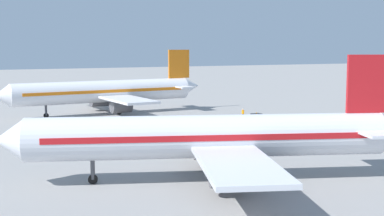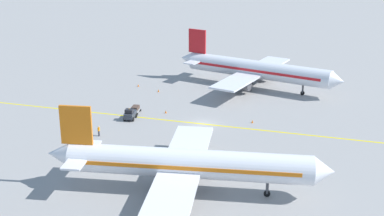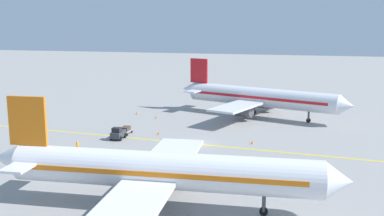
{
  "view_description": "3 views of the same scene",
  "coord_description": "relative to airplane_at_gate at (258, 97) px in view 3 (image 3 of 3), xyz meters",
  "views": [
    {
      "loc": [
        -62.24,
        26.41,
        11.4
      ],
      "look_at": [
        -4.4,
        -0.25,
        3.89
      ],
      "focal_mm": 50.0,
      "sensor_mm": 36.0,
      "label": 1
    },
    {
      "loc": [
        81.5,
        15.84,
        31.47
      ],
      "look_at": [
        -1.37,
        -2.16,
        2.19
      ],
      "focal_mm": 50.0,
      "sensor_mm": 36.0,
      "label": 2
    },
    {
      "loc": [
        62.64,
        16.36,
        17.68
      ],
      "look_at": [
        -3.22,
        -1.6,
        4.82
      ],
      "focal_mm": 42.0,
      "sensor_mm": 36.0,
      "label": 3
    }
  ],
  "objects": [
    {
      "name": "ground_plane",
      "position": [
        22.84,
        -6.28,
        -3.71
      ],
      "size": [
        400.0,
        400.0,
        0.0
      ],
      "primitive_type": "plane",
      "color": "gray"
    },
    {
      "name": "apron_yellow_centreline",
      "position": [
        22.84,
        -6.28,
        -3.71
      ],
      "size": [
        9.64,
        119.67,
        0.01
      ],
      "primitive_type": "cube",
      "rotation": [
        0.0,
        0.0,
        -0.08
      ],
      "color": "yellow",
      "rests_on": "ground"
    },
    {
      "name": "airplane_at_gate",
      "position": [
        0.0,
        0.0,
        0.0
      ],
      "size": [
        28.23,
        34.65,
        10.6
      ],
      "color": "silver",
      "rests_on": "ground"
    },
    {
      "name": "airplane_adjacent_stand",
      "position": [
        46.45,
        -3.84,
        0.0
      ],
      "size": [
        28.32,
        35.55,
        10.6
      ],
      "color": "white",
      "rests_on": "ground"
    },
    {
      "name": "baggage_tug_dark",
      "position": [
        23.22,
        -18.83,
        -2.81
      ],
      "size": [
        3.06,
        1.85,
        2.11
      ],
      "color": "#333842",
      "rests_on": "ground"
    },
    {
      "name": "baggage_cart_trailing",
      "position": [
        19.93,
        -18.95,
        -2.95
      ],
      "size": [
        2.65,
        1.5,
        1.24
      ],
      "color": "gray",
      "rests_on": "ground"
    },
    {
      "name": "ground_crew_worker",
      "position": [
        31.49,
        -21.19,
        -2.8
      ],
      "size": [
        0.58,
        0.23,
        1.68
      ],
      "color": "#23232D",
      "rests_on": "ground"
    },
    {
      "name": "traffic_cone_near_nose",
      "position": [
        20.58,
        1.68,
        -3.43
      ],
      "size": [
        0.32,
        0.32,
        0.55
      ],
      "primitive_type": "cone",
      "color": "orange",
      "rests_on": "ground"
    },
    {
      "name": "traffic_cone_mid_apron",
      "position": [
        7.14,
        -18.34,
        -3.43
      ],
      "size": [
        0.32,
        0.32,
        0.55
      ],
      "primitive_type": "cone",
      "color": "orange",
      "rests_on": "ground"
    },
    {
      "name": "traffic_cone_by_wingtip",
      "position": [
        4.46,
        -23.37,
        -3.43
      ],
      "size": [
        0.32,
        0.32,
        0.55
      ],
      "primitive_type": "cone",
      "color": "orange",
      "rests_on": "ground"
    },
    {
      "name": "traffic_cone_far_edge",
      "position": [
        18.94,
        -13.7,
        -3.43
      ],
      "size": [
        0.32,
        0.32,
        0.55
      ],
      "primitive_type": "cone",
      "color": "orange",
      "rests_on": "ground"
    }
  ]
}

